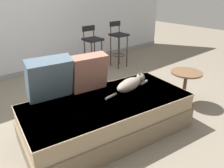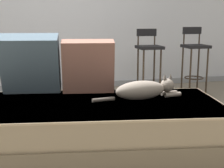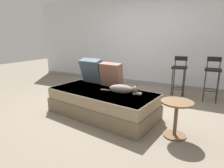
{
  "view_description": "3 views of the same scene",
  "coord_description": "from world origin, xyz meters",
  "px_view_note": "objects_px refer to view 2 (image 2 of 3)",
  "views": [
    {
      "loc": [
        -1.39,
        -2.11,
        1.63
      ],
      "look_at": [
        0.15,
        -0.3,
        0.57
      ],
      "focal_mm": 35.0,
      "sensor_mm": 36.0,
      "label": 1
    },
    {
      "loc": [
        -0.4,
        -2.66,
        1.08
      ],
      "look_at": [
        0.15,
        -0.3,
        0.57
      ],
      "focal_mm": 50.0,
      "sensor_mm": 36.0,
      "label": 2
    },
    {
      "loc": [
        1.63,
        -3.15,
        1.38
      ],
      "look_at": [
        0.15,
        -0.3,
        0.57
      ],
      "focal_mm": 30.0,
      "sensor_mm": 36.0,
      "label": 3
    }
  ],
  "objects_px": {
    "couch": "(96,131)",
    "throw_pillow_corner": "(31,64)",
    "throw_pillow_middle": "(88,66)",
    "bar_stool_near_window": "(149,56)",
    "cat": "(144,90)",
    "bar_stool_by_doorway": "(195,55)"
  },
  "relations": [
    {
      "from": "throw_pillow_middle",
      "to": "bar_stool_near_window",
      "type": "distance_m",
      "value": 1.74
    },
    {
      "from": "throw_pillow_corner",
      "to": "bar_stool_near_window",
      "type": "xyz_separation_m",
      "value": [
        1.53,
        1.32,
        -0.13
      ]
    },
    {
      "from": "couch",
      "to": "throw_pillow_corner",
      "type": "height_order",
      "value": "throw_pillow_corner"
    },
    {
      "from": "bar_stool_near_window",
      "to": "bar_stool_by_doorway",
      "type": "relative_size",
      "value": 0.98
    },
    {
      "from": "couch",
      "to": "throw_pillow_middle",
      "type": "height_order",
      "value": "throw_pillow_middle"
    },
    {
      "from": "throw_pillow_middle",
      "to": "bar_stool_by_doorway",
      "type": "bearing_deg",
      "value": 38.79
    },
    {
      "from": "couch",
      "to": "throw_pillow_middle",
      "type": "distance_m",
      "value": 0.58
    },
    {
      "from": "bar_stool_near_window",
      "to": "bar_stool_by_doorway",
      "type": "height_order",
      "value": "bar_stool_by_doorway"
    },
    {
      "from": "throw_pillow_middle",
      "to": "cat",
      "type": "distance_m",
      "value": 0.54
    },
    {
      "from": "couch",
      "to": "cat",
      "type": "distance_m",
      "value": 0.5
    },
    {
      "from": "throw_pillow_corner",
      "to": "bar_stool_near_window",
      "type": "distance_m",
      "value": 2.02
    },
    {
      "from": "throw_pillow_middle",
      "to": "bar_stool_by_doorway",
      "type": "height_order",
      "value": "bar_stool_by_doorway"
    },
    {
      "from": "throw_pillow_corner",
      "to": "bar_stool_by_doorway",
      "type": "height_order",
      "value": "bar_stool_by_doorway"
    },
    {
      "from": "couch",
      "to": "throw_pillow_corner",
      "type": "distance_m",
      "value": 0.8
    },
    {
      "from": "throw_pillow_corner",
      "to": "bar_stool_by_doorway",
      "type": "xyz_separation_m",
      "value": [
        2.21,
        1.32,
        -0.12
      ]
    },
    {
      "from": "cat",
      "to": "bar_stool_near_window",
      "type": "bearing_deg",
      "value": 69.17
    },
    {
      "from": "throw_pillow_corner",
      "to": "bar_stool_near_window",
      "type": "bearing_deg",
      "value": 40.86
    },
    {
      "from": "throw_pillow_middle",
      "to": "bar_stool_near_window",
      "type": "xyz_separation_m",
      "value": [
        1.05,
        1.39,
        -0.1
      ]
    },
    {
      "from": "cat",
      "to": "couch",
      "type": "bearing_deg",
      "value": -175.84
    },
    {
      "from": "throw_pillow_middle",
      "to": "bar_stool_by_doorway",
      "type": "relative_size",
      "value": 0.48
    },
    {
      "from": "throw_pillow_middle",
      "to": "bar_stool_near_window",
      "type": "height_order",
      "value": "bar_stool_near_window"
    },
    {
      "from": "throw_pillow_middle",
      "to": "cat",
      "type": "bearing_deg",
      "value": -39.97
    }
  ]
}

